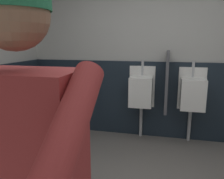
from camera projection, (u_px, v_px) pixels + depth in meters
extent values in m
cube|color=#B2B2AD|center=(158.00, 59.00, 3.56)|extent=(4.75, 0.12, 2.52)
cube|color=#19232D|center=(156.00, 100.00, 3.62)|extent=(4.15, 0.03, 1.22)
cube|color=white|center=(142.00, 86.00, 3.61)|extent=(0.40, 0.05, 0.65)
cube|color=white|center=(141.00, 92.00, 3.46)|extent=(0.34, 0.30, 0.45)
cylinder|color=#B7BABF|center=(143.00, 68.00, 3.54)|extent=(0.04, 0.04, 0.24)
cylinder|color=#B7BABF|center=(141.00, 120.00, 3.69)|extent=(0.05, 0.05, 0.55)
cube|color=white|center=(192.00, 88.00, 3.44)|extent=(0.40, 0.05, 0.65)
cube|color=white|center=(193.00, 94.00, 3.29)|extent=(0.34, 0.30, 0.45)
cylinder|color=#B7BABF|center=(193.00, 69.00, 3.37)|extent=(0.04, 0.04, 0.24)
cylinder|color=#B7BABF|center=(189.00, 124.00, 3.52)|extent=(0.05, 0.05, 0.55)
cube|color=#4C4C51|center=(167.00, 82.00, 3.31)|extent=(0.04, 0.40, 0.90)
cube|color=maroon|center=(25.00, 150.00, 0.81)|extent=(0.41, 0.24, 0.58)
cylinder|color=maroon|center=(59.00, 154.00, 0.52)|extent=(0.09, 0.50, 0.39)
sphere|color=#8C664C|center=(13.00, 14.00, 0.72)|extent=(0.23, 0.23, 0.23)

